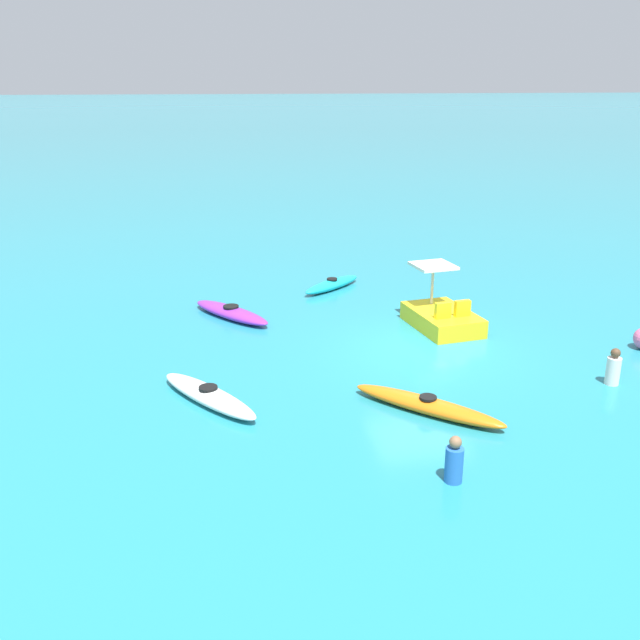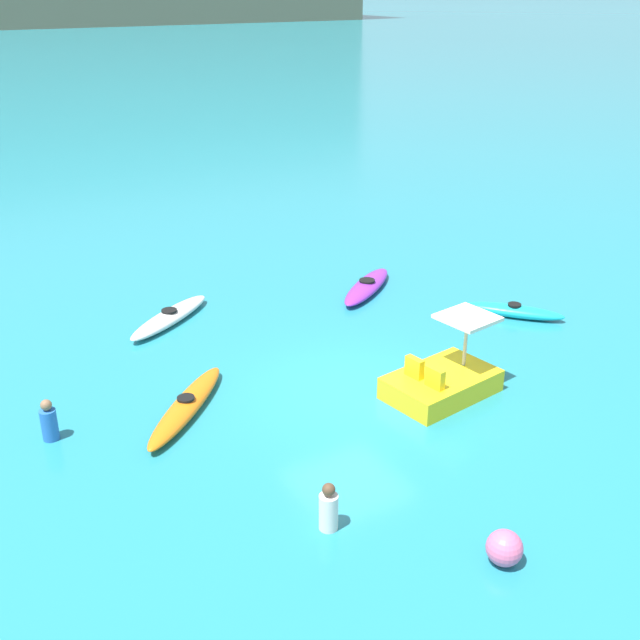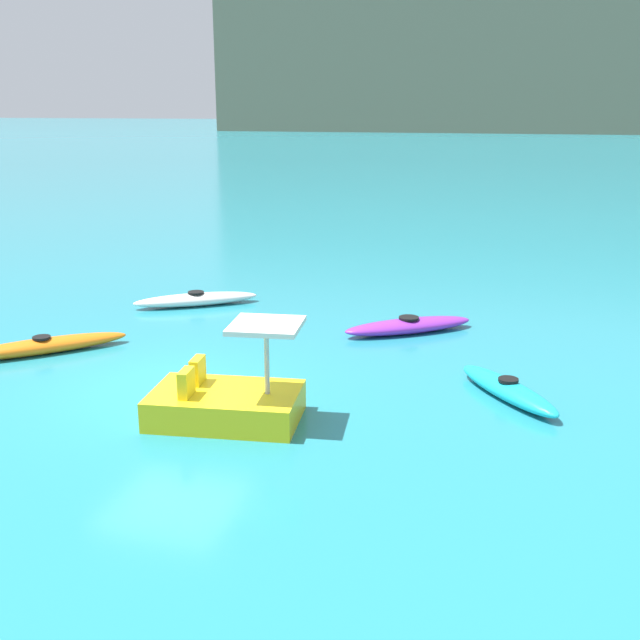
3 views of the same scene
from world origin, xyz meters
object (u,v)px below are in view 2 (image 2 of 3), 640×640
object	(u,v)px
buoy_pink	(504,548)
person_near_shore	(329,509)
kayak_orange	(186,406)
person_by_kayaks	(49,422)
kayak_cyan	(514,311)
pedal_boat_yellow	(442,380)
kayak_white	(170,317)
kayak_purple	(367,286)

from	to	relation	value
buoy_pink	person_near_shore	size ratio (longest dim) A/B	0.65
kayak_orange	person_by_kayaks	size ratio (longest dim) A/B	3.28
person_near_shore	kayak_cyan	bearing A→B (deg)	29.45
kayak_cyan	pedal_boat_yellow	size ratio (longest dim) A/B	0.91
kayak_cyan	buoy_pink	size ratio (longest dim) A/B	4.13
kayak_cyan	pedal_boat_yellow	bearing A→B (deg)	-151.54
buoy_pink	kayak_cyan	bearing A→B (deg)	45.80
kayak_white	kayak_purple	xyz separation A→B (m)	(5.70, -0.79, 0.00)
kayak_purple	pedal_boat_yellow	world-z (taller)	pedal_boat_yellow
pedal_boat_yellow	person_near_shore	bearing A→B (deg)	-149.60
kayak_orange	person_near_shore	bearing A→B (deg)	-81.61
person_near_shore	person_by_kayaks	xyz separation A→B (m)	(-3.36, 5.05, 0.00)
pedal_boat_yellow	person_by_kayaks	world-z (taller)	pedal_boat_yellow
kayak_cyan	pedal_boat_yellow	world-z (taller)	pedal_boat_yellow
kayak_purple	buoy_pink	bearing A→B (deg)	-112.68
pedal_boat_yellow	person_by_kayaks	xyz separation A→B (m)	(-7.77, 2.46, 0.05)
kayak_white	kayak_purple	size ratio (longest dim) A/B	1.03
kayak_orange	pedal_boat_yellow	distance (m)	5.50
kayak_orange	person_by_kayaks	distance (m)	2.71
kayak_white	kayak_cyan	world-z (taller)	same
kayak_orange	person_by_kayaks	bearing A→B (deg)	171.53
kayak_purple	pedal_boat_yellow	bearing A→B (deg)	-108.02
kayak_white	pedal_boat_yellow	size ratio (longest dim) A/B	1.14
kayak_orange	kayak_cyan	world-z (taller)	same
kayak_cyan	buoy_pink	bearing A→B (deg)	-134.20
kayak_purple	person_near_shore	xyz separation A→B (m)	(-6.30, -8.40, 0.22)
kayak_white	pedal_boat_yellow	world-z (taller)	pedal_boat_yellow
pedal_boat_yellow	kayak_cyan	bearing A→B (deg)	28.46
kayak_orange	pedal_boat_yellow	bearing A→B (deg)	-22.05
person_near_shore	person_by_kayaks	distance (m)	6.06
pedal_boat_yellow	person_near_shore	world-z (taller)	pedal_boat_yellow
kayak_orange	person_near_shore	size ratio (longest dim) A/B	3.28
kayak_purple	person_by_kayaks	xyz separation A→B (m)	(-9.66, -3.36, 0.22)
person_by_kayaks	kayak_purple	bearing A→B (deg)	19.17
pedal_boat_yellow	kayak_white	bearing A→B (deg)	119.94
kayak_white	person_near_shore	bearing A→B (deg)	-93.73
buoy_pink	kayak_orange	bearing A→B (deg)	111.24
kayak_cyan	person_by_kayaks	size ratio (longest dim) A/B	2.70
kayak_cyan	kayak_purple	world-z (taller)	same
kayak_purple	person_by_kayaks	distance (m)	10.23
kayak_orange	person_by_kayaks	world-z (taller)	person_by_kayaks
person_near_shore	kayak_purple	bearing A→B (deg)	53.15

